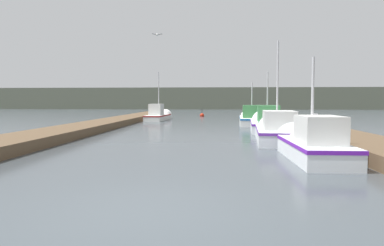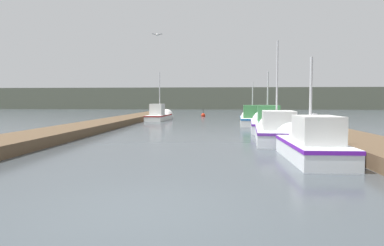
% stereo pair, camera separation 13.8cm
% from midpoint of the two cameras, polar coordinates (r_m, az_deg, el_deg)
% --- Properties ---
extents(ground_plane, '(200.00, 200.00, 0.00)m').
position_cam_midpoint_polar(ground_plane, '(5.40, -8.65, -14.70)').
color(ground_plane, '#3D4449').
extents(dock_left, '(2.31, 40.00, 0.41)m').
position_cam_midpoint_polar(dock_left, '(22.26, -15.03, -0.24)').
color(dock_left, brown).
rests_on(dock_left, ground_plane).
extents(dock_right, '(2.31, 40.00, 0.41)m').
position_cam_midpoint_polar(dock_right, '(21.63, 17.22, -0.39)').
color(dock_right, brown).
rests_on(dock_right, ground_plane).
extents(distant_shore_ridge, '(120.00, 16.00, 4.23)m').
position_cam_midpoint_polar(distant_shore_ridge, '(73.64, 3.08, 4.08)').
color(distant_shore_ridge, '#565B4C').
rests_on(distant_shore_ridge, ground_plane).
extents(fishing_boat_0, '(1.45, 4.42, 3.36)m').
position_cam_midpoint_polar(fishing_boat_0, '(10.79, 18.78, -3.25)').
color(fishing_boat_0, silver).
rests_on(fishing_boat_0, ground_plane).
extents(fishing_boat_1, '(2.20, 5.91, 4.80)m').
position_cam_midpoint_polar(fishing_boat_1, '(15.48, 13.62, -1.12)').
color(fishing_boat_1, silver).
rests_on(fishing_boat_1, ground_plane).
extents(fishing_boat_2, '(2.22, 5.65, 3.90)m').
position_cam_midpoint_polar(fishing_boat_2, '(20.09, 12.16, 0.00)').
color(fishing_boat_2, silver).
rests_on(fishing_boat_2, ground_plane).
extents(fishing_boat_3, '(2.00, 6.07, 3.53)m').
position_cam_midpoint_polar(fishing_boat_3, '(25.31, 9.71, 0.77)').
color(fishing_boat_3, silver).
rests_on(fishing_boat_3, ground_plane).
extents(fishing_boat_4, '(1.65, 5.76, 4.57)m').
position_cam_midpoint_polar(fishing_boat_4, '(30.23, -5.62, 1.30)').
color(fishing_boat_4, silver).
rests_on(fishing_boat_4, ground_plane).
extents(mooring_piling_0, '(0.29, 0.29, 1.12)m').
position_cam_midpoint_polar(mooring_piling_0, '(29.21, 11.57, 1.45)').
color(mooring_piling_0, '#473523').
rests_on(mooring_piling_0, ground_plane).
extents(mooring_piling_1, '(0.31, 0.31, 1.01)m').
position_cam_midpoint_polar(mooring_piling_1, '(34.93, -5.84, 1.78)').
color(mooring_piling_1, '#473523').
rests_on(mooring_piling_1, ground_plane).
extents(mooring_piling_2, '(0.25, 0.25, 1.18)m').
position_cam_midpoint_polar(mooring_piling_2, '(14.64, 19.48, -0.81)').
color(mooring_piling_2, '#473523').
rests_on(mooring_piling_2, ground_plane).
extents(mooring_piling_3, '(0.35, 0.35, 1.12)m').
position_cam_midpoint_polar(mooring_piling_3, '(34.93, 10.30, 1.84)').
color(mooring_piling_3, '#473523').
rests_on(mooring_piling_3, ground_plane).
extents(channel_buoy, '(0.46, 0.46, 0.96)m').
position_cam_midpoint_polar(channel_buoy, '(36.66, 1.57, 1.31)').
color(channel_buoy, red).
rests_on(channel_buoy, ground_plane).
extents(seagull_lead, '(0.56, 0.30, 0.12)m').
position_cam_midpoint_polar(seagull_lead, '(18.80, -6.05, 14.44)').
color(seagull_lead, white).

